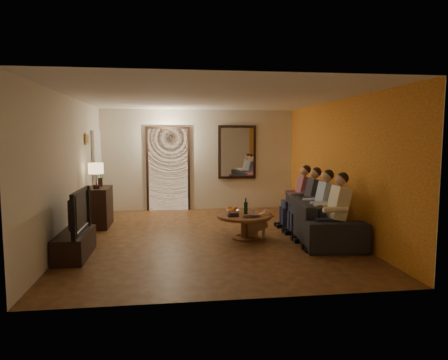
{
  "coord_description": "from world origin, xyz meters",
  "views": [
    {
      "loc": [
        -0.72,
        -7.4,
        1.87
      ],
      "look_at": [
        0.3,
        0.3,
        1.05
      ],
      "focal_mm": 32.0,
      "sensor_mm": 36.0,
      "label": 1
    }
  ],
  "objects": [
    {
      "name": "table_lamp",
      "position": [
        -2.25,
        0.99,
        1.1
      ],
      "size": [
        0.3,
        0.3,
        0.54
      ],
      "primitive_type": null,
      "color": "beige",
      "rests_on": "dresser"
    },
    {
      "name": "sofa",
      "position": [
        2.07,
        -0.26,
        0.37
      ],
      "size": [
        2.64,
        1.28,
        0.74
      ],
      "primitive_type": "imported",
      "rotation": [
        0.0,
        0.0,
        1.45
      ],
      "color": "black",
      "rests_on": "floor"
    },
    {
      "name": "person_c",
      "position": [
        1.97,
        0.04,
        0.6
      ],
      "size": [
        0.6,
        0.4,
        1.2
      ],
      "primitive_type": null,
      "color": "tan",
      "rests_on": "sofa"
    },
    {
      "name": "right_wall",
      "position": [
        2.5,
        0.0,
        1.3
      ],
      "size": [
        0.02,
        6.0,
        2.6
      ],
      "primitive_type": "cube",
      "color": "beige",
      "rests_on": "floor"
    },
    {
      "name": "floor",
      "position": [
        0.0,
        0.0,
        0.0
      ],
      "size": [
        5.0,
        6.0,
        0.01
      ],
      "primitive_type": "cube",
      "color": "#3E2310",
      "rests_on": "ground"
    },
    {
      "name": "ceiling",
      "position": [
        0.0,
        0.0,
        2.6
      ],
      "size": [
        5.0,
        6.0,
        0.01
      ],
      "primitive_type": "cube",
      "color": "white",
      "rests_on": "back_wall"
    },
    {
      "name": "flower_vase",
      "position": [
        -2.25,
        1.43,
        1.05
      ],
      "size": [
        0.14,
        0.14,
        0.44
      ],
      "primitive_type": null,
      "color": "red",
      "rests_on": "dresser"
    },
    {
      "name": "door_trim",
      "position": [
        -0.8,
        2.97,
        1.05
      ],
      "size": [
        1.12,
        0.04,
        2.22
      ],
      "primitive_type": "cube",
      "color": "black",
      "rests_on": "floor"
    },
    {
      "name": "oranges",
      "position": [
        0.42,
        -0.02,
        0.55
      ],
      "size": [
        0.2,
        0.2,
        0.08
      ],
      "primitive_type": null,
      "color": "orange",
      "rests_on": "bowl"
    },
    {
      "name": "mirror_glass",
      "position": [
        1.0,
        2.93,
        1.5
      ],
      "size": [
        0.86,
        0.02,
        1.26
      ],
      "primitive_type": "cube",
      "color": "white",
      "rests_on": "back_wall"
    },
    {
      "name": "kitchen_doorway",
      "position": [
        -0.8,
        2.98,
        1.05
      ],
      "size": [
        1.0,
        0.06,
        2.1
      ],
      "primitive_type": "cube",
      "color": "#FFE0A5",
      "rests_on": "floor"
    },
    {
      "name": "front_wall",
      "position": [
        0.0,
        -3.0,
        1.3
      ],
      "size": [
        5.0,
        0.02,
        2.6
      ],
      "primitive_type": "cube",
      "color": "beige",
      "rests_on": "floor"
    },
    {
      "name": "wine_glass",
      "position": [
        0.78,
        -0.19,
        0.5
      ],
      "size": [
        0.06,
        0.06,
        0.1
      ],
      "primitive_type": "cylinder",
      "color": "silver",
      "rests_on": "coffee_table"
    },
    {
      "name": "fridge_glimpse",
      "position": [
        -0.55,
        2.98,
        0.9
      ],
      "size": [
        0.45,
        0.03,
        1.7
      ],
      "primitive_type": "cube",
      "color": "silver",
      "rests_on": "floor"
    },
    {
      "name": "dog",
      "position": [
        0.83,
        -0.17,
        0.28
      ],
      "size": [
        0.6,
        0.37,
        0.56
      ],
      "primitive_type": null,
      "rotation": [
        0.0,
        0.0,
        -0.26
      ],
      "color": "#A16A4A",
      "rests_on": "floor"
    },
    {
      "name": "book_stack",
      "position": [
        0.38,
        -0.34,
        0.48
      ],
      "size": [
        0.2,
        0.15,
        0.07
      ],
      "primitive_type": null,
      "color": "black",
      "rests_on": "coffee_table"
    },
    {
      "name": "left_wall",
      "position": [
        -2.5,
        0.0,
        1.3
      ],
      "size": [
        0.02,
        6.0,
        2.6
      ],
      "primitive_type": "cube",
      "color": "beige",
      "rests_on": "floor"
    },
    {
      "name": "tv",
      "position": [
        -2.25,
        -0.99,
        0.73
      ],
      "size": [
        1.18,
        0.16,
        0.68
      ],
      "primitive_type": "imported",
      "rotation": [
        0.0,
        0.0,
        1.57
      ],
      "color": "black",
      "rests_on": "tv_stand"
    },
    {
      "name": "framed_art",
      "position": [
        -2.47,
        1.3,
        1.85
      ],
      "size": [
        0.03,
        0.28,
        0.24
      ],
      "primitive_type": "cube",
      "color": "#B28C33",
      "rests_on": "left_wall"
    },
    {
      "name": "laptop",
      "position": [
        0.7,
        -0.52,
        0.46
      ],
      "size": [
        0.34,
        0.23,
        0.03
      ],
      "primitive_type": "imported",
      "rotation": [
        0.0,
        0.0,
        0.07
      ],
      "color": "black",
      "rests_on": "coffee_table"
    },
    {
      "name": "coffee_table",
      "position": [
        0.6,
        -0.24,
        0.23
      ],
      "size": [
        1.26,
        1.26,
        0.45
      ],
      "primitive_type": "cylinder",
      "rotation": [
        0.0,
        0.0,
        0.3
      ],
      "color": "brown",
      "rests_on": "floor"
    },
    {
      "name": "person_a",
      "position": [
        1.97,
        -1.16,
        0.6
      ],
      "size": [
        0.6,
        0.4,
        1.2
      ],
      "primitive_type": null,
      "color": "tan",
      "rests_on": "sofa"
    },
    {
      "name": "dresser",
      "position": [
        -2.25,
        1.21,
        0.42
      ],
      "size": [
        0.45,
        0.94,
        0.83
      ],
      "primitive_type": "cube",
      "color": "black",
      "rests_on": "floor"
    },
    {
      "name": "white_door",
      "position": [
        -2.46,
        2.3,
        1.02
      ],
      "size": [
        0.06,
        0.85,
        2.04
      ],
      "primitive_type": "cube",
      "color": "white",
      "rests_on": "floor"
    },
    {
      "name": "back_wall",
      "position": [
        0.0,
        3.0,
        1.3
      ],
      "size": [
        5.0,
        0.02,
        2.6
      ],
      "primitive_type": "cube",
      "color": "beige",
      "rests_on": "floor"
    },
    {
      "name": "person_b",
      "position": [
        1.97,
        -0.56,
        0.6
      ],
      "size": [
        0.6,
        0.4,
        1.2
      ],
      "primitive_type": null,
      "color": "tan",
      "rests_on": "sofa"
    },
    {
      "name": "wine_bottle",
      "position": [
        0.65,
        -0.14,
        0.6
      ],
      "size": [
        0.07,
        0.07,
        0.31
      ],
      "primitive_type": null,
      "color": "black",
      "rests_on": "coffee_table"
    },
    {
      "name": "mirror_frame",
      "position": [
        1.0,
        2.96,
        1.5
      ],
      "size": [
        1.0,
        0.05,
        1.4
      ],
      "primitive_type": "cube",
      "color": "black",
      "rests_on": "back_wall"
    },
    {
      "name": "person_d",
      "position": [
        1.97,
        0.64,
        0.6
      ],
      "size": [
        0.6,
        0.4,
        1.2
      ],
      "primitive_type": null,
      "color": "tan",
      "rests_on": "sofa"
    },
    {
      "name": "tv_stand",
      "position": [
        -2.25,
        -0.99,
        0.19
      ],
      "size": [
        0.45,
        1.16,
        0.39
      ],
      "primitive_type": "cube",
      "color": "black",
      "rests_on": "floor"
    },
    {
      "name": "orange_accent",
      "position": [
        2.49,
        0.0,
        1.3
      ],
      "size": [
        0.01,
        6.0,
        2.6
      ],
      "primitive_type": "cube",
      "color": "#B8511F",
      "rests_on": "right_wall"
    },
    {
      "name": "bowl",
      "position": [
        0.42,
        -0.02,
        0.48
      ],
      "size": [
        0.26,
        0.26,
        0.06
      ],
      "primitive_type": "imported",
      "color": "white",
      "rests_on": "coffee_table"
    },
    {
      "name": "art_canvas",
      "position": [
        -2.46,
        1.3,
        1.85
      ],
      "size": [
        0.01,
        0.22,
        0.18
      ],
      "primitive_type": "cube",
      "color": "brown",
      "rests_on": "left_wall"
    }
  ]
}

